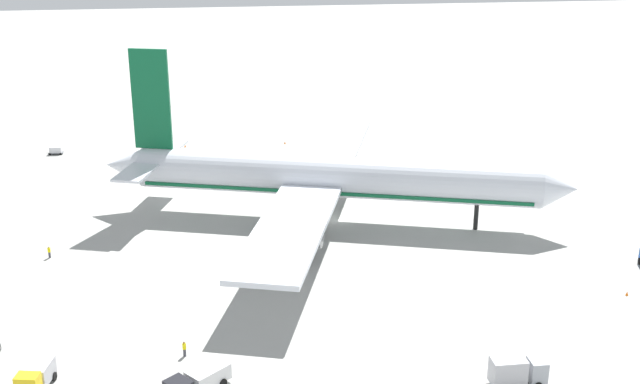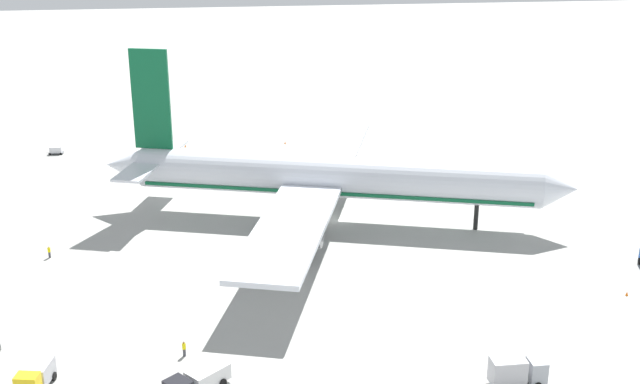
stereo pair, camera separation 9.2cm
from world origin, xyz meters
The scene contains 11 objects.
ground_plane centered at (0.00, 0.00, 0.00)m, with size 600.00×600.00×0.00m, color #9E9E99.
airliner centered at (-1.33, 0.40, 6.99)m, with size 70.84×72.11×25.83m.
service_truck_1 centered at (10.38, -47.44, 1.71)m, with size 5.65×2.47×3.16m.
service_truck_2 centered at (-21.29, -43.65, 1.30)m, with size 6.82×6.21×2.35m.
service_truck_3 centered at (-37.22, -40.86, 1.45)m, with size 3.32×5.56×2.79m.
baggage_cart_0 centered at (-48.63, 43.53, 0.82)m, with size 3.37×1.70×1.52m.
ground_worker_1 centered at (-41.40, -7.87, 0.88)m, with size 0.44×0.44×1.73m.
ground_worker_4 centered at (-22.68, -36.69, 0.90)m, with size 0.53×0.53×1.77m.
traffic_cone_0 centered at (-2.97, 43.92, 0.28)m, with size 0.36×0.36×0.55m, color orange.
traffic_cone_2 centered at (31.75, -30.58, 0.28)m, with size 0.36×0.36×0.55m, color orange.
traffic_cone_3 centered at (-23.36, 44.66, 0.28)m, with size 0.36×0.36×0.55m, color orange.
Camera 1 is at (-19.42, -111.85, 44.94)m, focal length 44.14 mm.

